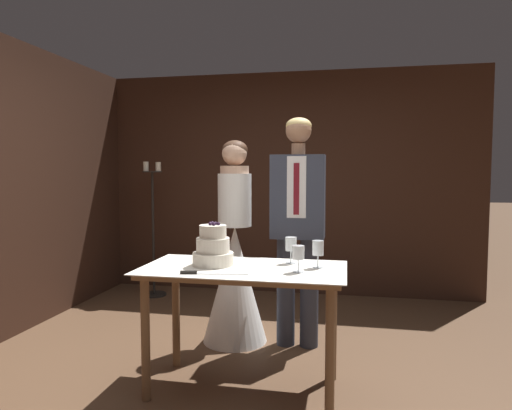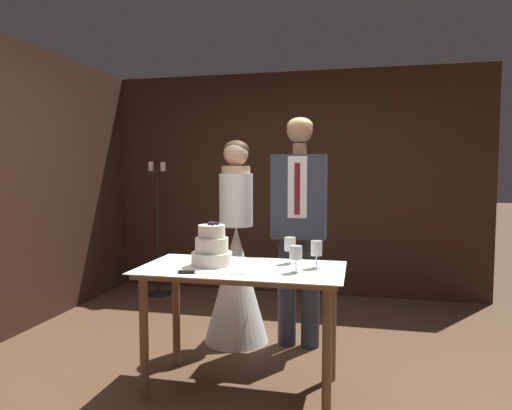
% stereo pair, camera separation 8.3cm
% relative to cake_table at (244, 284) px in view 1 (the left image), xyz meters
% --- Properties ---
extents(ground_plane, '(40.00, 40.00, 0.00)m').
position_rel_cake_table_xyz_m(ground_plane, '(-0.06, 0.09, -0.70)').
color(ground_plane, brown).
extents(wall_back, '(4.47, 0.12, 2.59)m').
position_rel_cake_table_xyz_m(wall_back, '(-0.06, 2.53, 0.59)').
color(wall_back, '#382116').
rests_on(wall_back, ground_plane).
extents(cake_table, '(1.32, 0.70, 0.82)m').
position_rel_cake_table_xyz_m(cake_table, '(0.00, 0.00, 0.00)').
color(cake_table, brown).
rests_on(cake_table, ground_plane).
extents(tiered_cake, '(0.27, 0.27, 0.29)m').
position_rel_cake_table_xyz_m(tiered_cake, '(-0.21, 0.02, 0.22)').
color(tiered_cake, silver).
rests_on(tiered_cake, cake_table).
extents(cake_knife, '(0.41, 0.10, 0.02)m').
position_rel_cake_table_xyz_m(cake_knife, '(-0.21, -0.24, 0.12)').
color(cake_knife, silver).
rests_on(cake_knife, cake_table).
extents(wine_glass_near, '(0.08, 0.08, 0.18)m').
position_rel_cake_table_xyz_m(wine_glass_near, '(0.29, 0.19, 0.24)').
color(wine_glass_near, silver).
rests_on(wine_glass_near, cake_table).
extents(wine_glass_middle, '(0.07, 0.07, 0.17)m').
position_rel_cake_table_xyz_m(wine_glass_middle, '(0.36, -0.08, 0.23)').
color(wine_glass_middle, silver).
rests_on(wine_glass_middle, cake_table).
extents(wine_glass_far, '(0.07, 0.07, 0.18)m').
position_rel_cake_table_xyz_m(wine_glass_far, '(0.47, 0.08, 0.24)').
color(wine_glass_far, silver).
rests_on(wine_glass_far, cake_table).
extents(bride, '(0.54, 0.54, 1.69)m').
position_rel_cake_table_xyz_m(bride, '(-0.26, 0.83, -0.08)').
color(bride, white).
rests_on(bride, ground_plane).
extents(groom, '(0.43, 0.25, 1.87)m').
position_rel_cake_table_xyz_m(groom, '(0.26, 0.83, 0.35)').
color(groom, '#333847').
rests_on(groom, ground_plane).
extents(candle_stand, '(0.28, 0.28, 1.55)m').
position_rel_cake_table_xyz_m(candle_stand, '(-1.53, 2.03, -0.01)').
color(candle_stand, black).
rests_on(candle_stand, ground_plane).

